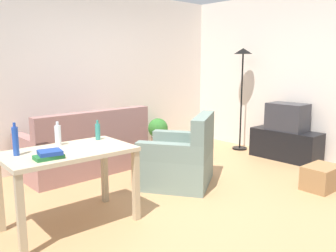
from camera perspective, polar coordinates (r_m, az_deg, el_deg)
ground_plane at (r=4.44m, az=3.50°, el=-10.71°), size 5.20×4.40×0.02m
wall_rear at (r=5.89m, az=-12.16°, el=7.84°), size 5.20×0.10×2.70m
wall_right at (r=6.30m, az=20.39°, el=7.58°), size 0.10×4.40×2.70m
couch at (r=5.26m, az=-13.03°, el=-3.98°), size 1.73×0.84×0.92m
tv_stand at (r=6.13m, az=18.35°, el=-2.86°), size 0.44×1.10×0.48m
tv at (r=6.04m, az=18.61°, el=1.39°), size 0.41×0.60×0.44m
torchiere_lamp at (r=6.46m, az=11.86°, el=8.62°), size 0.32×0.32×1.81m
desk at (r=3.53m, az=-15.70°, el=-5.44°), size 1.23×0.76×0.76m
potted_plant at (r=6.44m, az=-1.62°, el=-0.88°), size 0.36×0.36×0.57m
armchair at (r=4.65m, az=2.14°, el=-5.44°), size 1.21×1.19×0.92m
storage_box at (r=4.89m, az=23.40°, el=-7.59°), size 0.49×0.36×0.30m
bottle_blue at (r=3.42m, az=-23.28°, el=-2.20°), size 0.05×0.05×0.30m
bottle_clear at (r=3.68m, az=-17.25°, el=-1.41°), size 0.06×0.06×0.24m
bottle_tall at (r=3.85m, az=-11.21°, el=-0.86°), size 0.05×0.05×0.21m
book_stack at (r=3.23m, az=-18.51°, el=-4.39°), size 0.25×0.21×0.07m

